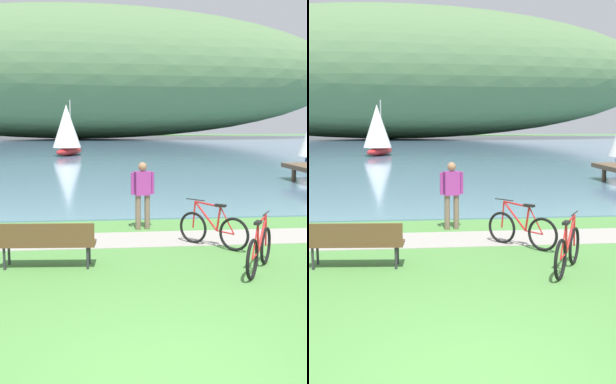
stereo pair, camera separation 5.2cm
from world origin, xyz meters
The scene contains 9 objects.
ground_plane centered at (0.00, 0.00, 0.00)m, with size 200.00×200.00×0.00m, color #518E42.
bay_water centered at (0.00, 48.51, 0.02)m, with size 180.00×80.00×0.04m, color #5B7F9E.
distant_hillside centered at (-4.03, 74.55, 10.24)m, with size 85.52×28.00×20.40m, color #567A4C.
shoreline_path centered at (0.00, 6.24, 0.01)m, with size 60.00×1.50×0.01m, color #A39E93.
park_bench_near_camera centered at (-1.70, 4.19, 0.52)m, with size 1.83×0.61×0.88m.
bicycle_leaning_near_bench centered at (2.18, 3.59, 0.40)m, with size 0.97×1.54×1.01m.
bicycle_beside_path centered at (1.73, 5.39, 0.40)m, with size 1.28×1.30×1.01m.
person_at_shoreline centered at (0.36, 7.34, 0.98)m, with size 0.60×0.29×1.71m.
sailboat_toward_hillside centered at (-3.34, 34.49, 2.11)m, with size 2.94×3.84×4.39m.
Camera 2 is at (-0.61, -4.82, 2.71)m, focal length 45.76 mm.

